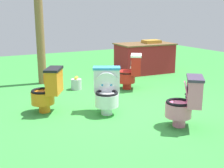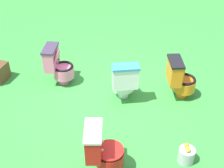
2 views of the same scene
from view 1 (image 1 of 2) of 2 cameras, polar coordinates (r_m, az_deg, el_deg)
The scene contains 8 objects.
ground at distance 4.92m, azimuth 1.57°, elevation -4.88°, with size 14.00×14.00×0.00m, color green.
toilet_white at distance 4.65m, azimuth -1.03°, elevation -1.19°, with size 0.58×0.62×0.73m.
toilet_red at distance 6.09m, azimuth 3.62°, elevation 2.42°, with size 0.63×0.61×0.73m.
toilet_pink at distance 4.21m, azimuth 14.07°, elevation -3.25°, with size 0.64×0.62×0.73m.
toilet_orange at distance 4.78m, azimuth -12.29°, elevation -1.08°, with size 0.63×0.60×0.73m.
vendor_table at distance 7.79m, azimuth 6.32°, elevation 5.07°, with size 1.50×0.93×0.85m.
wooden_post at distance 6.67m, azimuth -13.69°, elevation 8.03°, with size 0.18×0.18×1.88m, color brown.
lemon_bucket at distance 6.15m, azimuth -6.93°, elevation 0.03°, with size 0.22×0.22×0.28m.
Camera 1 is at (-2.28, -4.06, 1.59)m, focal length 47.22 mm.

